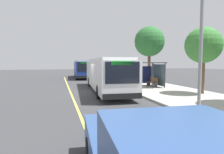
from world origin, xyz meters
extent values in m
plane|color=#38383A|center=(0.00, 0.00, 0.00)|extent=(120.00, 120.00, 0.00)
cube|color=#A8A399|center=(0.00, 6.00, 0.07)|extent=(44.00, 6.40, 0.15)
cube|color=#E0D64C|center=(0.00, -2.20, 0.00)|extent=(36.00, 0.14, 0.01)
cube|color=white|center=(-0.32, 1.00, 1.55)|extent=(12.31, 3.38, 2.40)
cube|color=silver|center=(-0.32, 1.00, 2.85)|extent=(11.32, 3.06, 0.20)
cube|color=black|center=(5.77, 0.58, 1.98)|extent=(0.19, 2.17, 1.34)
cube|color=black|center=(-0.23, 2.29, 1.84)|extent=(10.68, 0.78, 1.06)
cube|color=#197259|center=(-0.23, 2.29, 0.57)|extent=(11.53, 0.83, 0.28)
cube|color=#26D83F|center=(5.77, 0.58, 2.57)|extent=(0.13, 1.40, 0.24)
cube|color=black|center=(5.78, 0.58, 0.53)|extent=(0.25, 2.50, 0.36)
cylinder|color=black|center=(3.53, 1.89, 0.50)|extent=(1.02, 0.35, 1.00)
cylinder|color=black|center=(3.37, -0.41, 0.50)|extent=(1.02, 0.35, 1.00)
cylinder|color=black|center=(-3.88, 2.40, 0.50)|extent=(1.02, 0.35, 1.00)
cylinder|color=black|center=(-4.03, 0.10, 0.50)|extent=(1.02, 0.35, 1.00)
cube|color=navy|center=(-16.08, 0.80, 1.55)|extent=(10.75, 3.07, 2.40)
cube|color=silver|center=(-16.08, 0.80, 2.85)|extent=(9.89, 2.78, 0.20)
cube|color=black|center=(-10.75, 0.54, 1.98)|extent=(0.15, 2.17, 1.34)
cube|color=black|center=(-16.02, 2.09, 1.84)|extent=(9.35, 0.50, 1.06)
cube|color=yellow|center=(-16.02, 2.09, 0.57)|extent=(10.09, 0.53, 0.28)
cube|color=#26D83F|center=(-10.75, 0.54, 2.57)|extent=(0.10, 1.40, 0.24)
cube|color=black|center=(-10.74, 0.54, 0.53)|extent=(0.20, 2.50, 0.36)
cylinder|color=black|center=(-12.73, 1.79, 0.50)|extent=(1.01, 0.33, 1.00)
cylinder|color=black|center=(-12.84, -0.51, 0.50)|extent=(1.01, 0.33, 1.00)
cylinder|color=black|center=(-19.21, 2.11, 0.50)|extent=(1.01, 0.33, 1.00)
cylinder|color=black|center=(-19.32, -0.19, 0.50)|extent=(1.01, 0.33, 1.00)
cylinder|color=black|center=(12.39, -0.65, 0.38)|extent=(0.78, 0.29, 0.76)
cylinder|color=black|center=(12.26, -2.45, 0.38)|extent=(0.78, 0.29, 0.76)
cylinder|color=#333338|center=(0.52, 6.67, 1.35)|extent=(0.10, 0.10, 2.40)
cylinder|color=#333338|center=(0.52, 5.37, 1.35)|extent=(0.10, 0.10, 2.40)
cylinder|color=#333338|center=(-2.08, 6.67, 1.35)|extent=(0.10, 0.10, 2.40)
cylinder|color=#333338|center=(-2.08, 5.37, 1.35)|extent=(0.10, 0.10, 2.40)
cube|color=#333338|center=(-0.78, 6.02, 2.59)|extent=(2.90, 1.60, 0.08)
cube|color=#4C606B|center=(-0.78, 6.67, 1.35)|extent=(2.47, 0.04, 2.16)
cube|color=navy|center=(-2.08, 6.02, 1.30)|extent=(0.06, 1.11, 1.82)
cube|color=brown|center=(-0.73, 5.94, 0.60)|extent=(1.60, 0.44, 0.06)
cube|color=brown|center=(-0.73, 6.18, 0.88)|extent=(1.60, 0.05, 0.44)
cube|color=#333338|center=(-1.45, 5.94, 0.38)|extent=(0.08, 0.40, 0.45)
cube|color=#333338|center=(-0.01, 5.94, 0.38)|extent=(0.08, 0.40, 0.45)
cylinder|color=#333338|center=(1.12, 3.78, 1.55)|extent=(0.07, 0.07, 2.80)
cube|color=white|center=(1.12, 3.76, 2.65)|extent=(0.44, 0.03, 0.56)
cube|color=red|center=(1.12, 3.75, 2.65)|extent=(0.40, 0.01, 0.16)
cylinder|color=#282D47|center=(-1.91, 3.85, 0.57)|extent=(0.14, 0.14, 0.85)
cylinder|color=#282D47|center=(-1.91, 3.67, 0.57)|extent=(0.14, 0.14, 0.85)
cube|color=beige|center=(-1.91, 3.76, 1.31)|extent=(0.24, 0.40, 0.62)
sphere|color=tan|center=(-1.91, 3.76, 1.73)|extent=(0.22, 0.22, 0.22)
cylinder|color=brown|center=(4.20, 7.75, 1.53)|extent=(0.36, 0.36, 2.76)
sphere|color=#387A33|center=(4.20, 7.75, 3.96)|extent=(2.81, 2.81, 2.81)
cylinder|color=brown|center=(-5.35, 7.92, 2.00)|extent=(0.36, 0.36, 3.69)
sphere|color=#28662D|center=(-5.35, 7.92, 5.25)|extent=(3.76, 3.76, 3.76)
cylinder|color=gray|center=(9.14, 3.33, 3.35)|extent=(0.16, 0.16, 6.40)
camera|label=1|loc=(16.81, -3.19, 2.59)|focal=30.74mm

